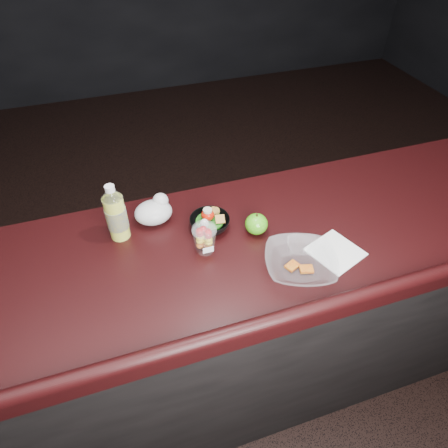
% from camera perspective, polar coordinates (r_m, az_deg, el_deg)
% --- Properties ---
extents(ground, '(8.00, 8.00, 0.00)m').
position_cam_1_polar(ground, '(2.16, 3.42, -28.13)').
color(ground, black).
rests_on(ground, ground).
extents(room_shell, '(8.00, 8.00, 8.00)m').
position_cam_1_polar(room_shell, '(0.75, 9.73, 26.30)').
color(room_shell, black).
rests_on(room_shell, ground).
extents(counter, '(4.06, 0.71, 1.02)m').
position_cam_1_polar(counter, '(1.82, 0.63, -14.24)').
color(counter, black).
rests_on(counter, ground).
extents(lemonade_bottle, '(0.07, 0.07, 0.23)m').
position_cam_1_polar(lemonade_bottle, '(1.44, -15.13, 1.11)').
color(lemonade_bottle, '#D6E13A').
rests_on(lemonade_bottle, counter).
extents(fruit_cup, '(0.09, 0.09, 0.12)m').
position_cam_1_polar(fruit_cup, '(1.36, -2.79, -1.91)').
color(fruit_cup, white).
rests_on(fruit_cup, counter).
extents(green_apple, '(0.08, 0.08, 0.09)m').
position_cam_1_polar(green_apple, '(1.45, 4.65, 0.01)').
color(green_apple, '#2F870F').
rests_on(green_apple, counter).
extents(plastic_bag, '(0.14, 0.12, 0.10)m').
position_cam_1_polar(plastic_bag, '(1.51, -9.92, 1.86)').
color(plastic_bag, silver).
rests_on(plastic_bag, counter).
extents(snack_bowl, '(0.15, 0.15, 0.08)m').
position_cam_1_polar(snack_bowl, '(1.47, -2.10, 0.25)').
color(snack_bowl, black).
rests_on(snack_bowl, counter).
extents(takeout_bowl, '(0.30, 0.30, 0.06)m').
position_cam_1_polar(takeout_bowl, '(1.35, 10.84, -5.55)').
color(takeout_bowl, silver).
rests_on(takeout_bowl, counter).
extents(paper_napkin, '(0.21, 0.21, 0.00)m').
position_cam_1_polar(paper_napkin, '(1.45, 15.62, -3.84)').
color(paper_napkin, white).
rests_on(paper_napkin, counter).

